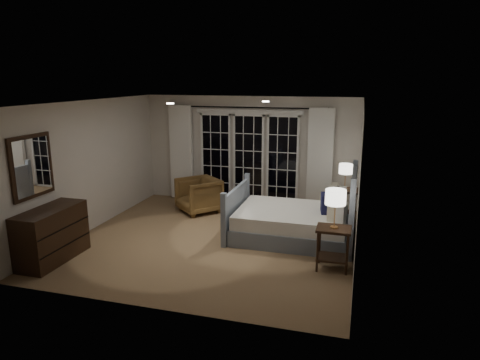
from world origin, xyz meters
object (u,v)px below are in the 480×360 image
(lamp_left, at_px, (336,198))
(armchair, at_px, (199,195))
(bed, at_px, (295,221))
(nightstand_left, at_px, (333,242))
(dresser, at_px, (52,235))
(lamp_right, at_px, (346,169))
(nightstand_right, at_px, (344,200))

(lamp_left, xyz_separation_m, armchair, (-3.05, 2.15, -0.78))
(bed, xyz_separation_m, nightstand_left, (0.76, -1.17, 0.12))
(dresser, bearing_deg, lamp_right, 35.97)
(nightstand_right, height_order, armchair, armchair)
(nightstand_right, xyz_separation_m, lamp_right, (0.00, 0.00, 0.65))
(nightstand_right, relative_size, lamp_right, 1.33)
(bed, height_order, dresser, bed)
(bed, height_order, lamp_left, bed)
(armchair, relative_size, dresser, 0.68)
(nightstand_right, xyz_separation_m, armchair, (-3.11, -0.19, -0.08))
(nightstand_right, bearing_deg, nightstand_left, -91.42)
(bed, height_order, lamp_right, bed)
(dresser, bearing_deg, nightstand_right, 35.97)
(nightstand_right, xyz_separation_m, lamp_left, (-0.06, -2.34, 0.70))
(dresser, bearing_deg, nightstand_left, 11.52)
(nightstand_left, xyz_separation_m, lamp_left, (-0.00, 0.00, 0.71))
(lamp_left, bearing_deg, nightstand_right, 88.58)
(lamp_left, relative_size, dresser, 0.49)
(lamp_right, xyz_separation_m, armchair, (-3.11, -0.19, -0.73))
(lamp_left, bearing_deg, bed, 123.00)
(dresser, bearing_deg, lamp_left, 11.52)
(nightstand_right, relative_size, armchair, 0.83)
(armchair, distance_m, dresser, 3.34)
(nightstand_left, relative_size, lamp_left, 1.12)
(lamp_left, relative_size, lamp_right, 1.15)
(armchair, bearing_deg, lamp_right, 45.41)
(lamp_left, distance_m, dresser, 4.55)
(bed, relative_size, lamp_left, 3.65)
(armchair, bearing_deg, bed, 18.68)
(nightstand_left, distance_m, armchair, 3.74)
(dresser, bearing_deg, bed, 29.52)
(nightstand_left, bearing_deg, lamp_left, 153.43)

